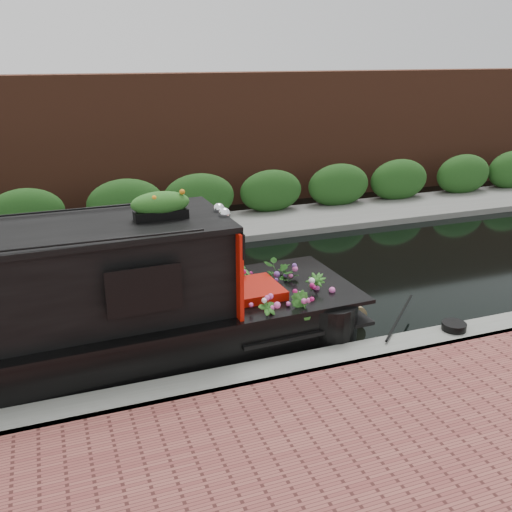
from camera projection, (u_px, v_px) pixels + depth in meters
name	position (u px, v px, depth m)	size (l,w,h in m)	color
ground	(160.00, 305.00, 10.95)	(80.00, 80.00, 0.00)	black
near_bank_coping	(207.00, 397.00, 8.04)	(40.00, 0.60, 0.50)	gray
far_bank_path	(128.00, 241.00, 14.66)	(40.00, 2.40, 0.34)	slate
far_hedge	(123.00, 231.00, 15.45)	(40.00, 1.10, 2.80)	#1E4818
far_brick_wall	(113.00, 212.00, 17.30)	(40.00, 1.00, 8.00)	#542B1C
rope_fender	(352.00, 312.00, 10.20)	(0.37, 0.37, 0.42)	olive
coiled_mooring_rope	(454.00, 326.00, 9.42)	(0.40, 0.40, 0.12)	black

